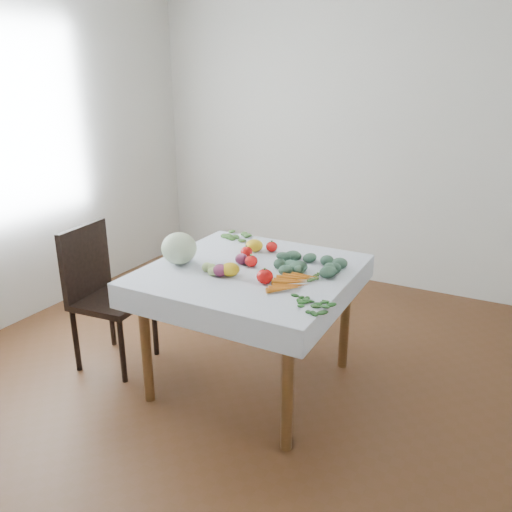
{
  "coord_description": "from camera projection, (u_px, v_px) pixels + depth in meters",
  "views": [
    {
      "loc": [
        1.28,
        -2.35,
        1.77
      ],
      "look_at": [
        0.01,
        0.04,
        0.82
      ],
      "focal_mm": 35.0,
      "sensor_mm": 36.0,
      "label": 1
    }
  ],
  "objects": [
    {
      "name": "ground",
      "position": [
        251.0,
        381.0,
        3.11
      ],
      "size": [
        4.0,
        4.0,
        0.0
      ],
      "primitive_type": "plane",
      "color": "#55311A"
    },
    {
      "name": "back_wall",
      "position": [
        361.0,
        132.0,
        4.33
      ],
      "size": [
        4.0,
        0.04,
        2.7
      ],
      "primitive_type": "cube",
      "color": "silver",
      "rests_on": "ground"
    },
    {
      "name": "left_wall",
      "position": [
        4.0,
        143.0,
        3.55
      ],
      "size": [
        0.04,
        4.0,
        2.7
      ],
      "primitive_type": "cube",
      "color": "silver",
      "rests_on": "ground"
    },
    {
      "name": "table",
      "position": [
        251.0,
        285.0,
        2.89
      ],
      "size": [
        1.0,
        1.0,
        0.75
      ],
      "color": "brown",
      "rests_on": "ground"
    },
    {
      "name": "tablecloth",
      "position": [
        251.0,
        269.0,
        2.86
      ],
      "size": [
        1.12,
        1.12,
        0.01
      ],
      "primitive_type": "cube",
      "color": "white",
      "rests_on": "table"
    },
    {
      "name": "chair",
      "position": [
        101.0,
        287.0,
        3.19
      ],
      "size": [
        0.45,
        0.45,
        0.92
      ],
      "color": "black",
      "rests_on": "ground"
    },
    {
      "name": "cabbage",
      "position": [
        179.0,
        248.0,
        2.9
      ],
      "size": [
        0.23,
        0.23,
        0.19
      ],
      "primitive_type": "ellipsoid",
      "rotation": [
        0.0,
        0.0,
        0.11
      ],
      "color": "beige",
      "rests_on": "tablecloth"
    },
    {
      "name": "tomato_a",
      "position": [
        272.0,
        247.0,
        3.13
      ],
      "size": [
        0.09,
        0.09,
        0.06
      ],
      "primitive_type": "ellipsoid",
      "rotation": [
        0.0,
        0.0,
        0.29
      ],
      "color": "red",
      "rests_on": "tablecloth"
    },
    {
      "name": "tomato_b",
      "position": [
        247.0,
        252.0,
        3.03
      ],
      "size": [
        0.08,
        0.08,
        0.06
      ],
      "primitive_type": "ellipsoid",
      "rotation": [
        0.0,
        0.0,
        0.04
      ],
      "color": "red",
      "rests_on": "tablecloth"
    },
    {
      "name": "tomato_c",
      "position": [
        251.0,
        261.0,
        2.87
      ],
      "size": [
        0.08,
        0.08,
        0.07
      ],
      "primitive_type": "ellipsoid",
      "rotation": [
        0.0,
        0.0,
        -0.11
      ],
      "color": "red",
      "rests_on": "tablecloth"
    },
    {
      "name": "tomato_d",
      "position": [
        265.0,
        276.0,
        2.63
      ],
      "size": [
        0.1,
        0.1,
        0.08
      ],
      "primitive_type": "ellipsoid",
      "rotation": [
        0.0,
        0.0,
        0.07
      ],
      "color": "red",
      "rests_on": "tablecloth"
    },
    {
      "name": "heirloom_back",
      "position": [
        254.0,
        245.0,
        3.13
      ],
      "size": [
        0.12,
        0.12,
        0.08
      ],
      "primitive_type": "ellipsoid",
      "rotation": [
        0.0,
        0.0,
        -0.06
      ],
      "color": "gold",
      "rests_on": "tablecloth"
    },
    {
      "name": "heirloom_front",
      "position": [
        230.0,
        269.0,
        2.74
      ],
      "size": [
        0.13,
        0.13,
        0.07
      ],
      "primitive_type": "ellipsoid",
      "rotation": [
        0.0,
        0.0,
        -0.34
      ],
      "color": "gold",
      "rests_on": "tablecloth"
    },
    {
      "name": "onion_a",
      "position": [
        241.0,
        259.0,
        2.91
      ],
      "size": [
        0.09,
        0.09,
        0.06
      ],
      "primitive_type": "ellipsoid",
      "rotation": [
        0.0,
        0.0,
        -0.25
      ],
      "color": "#611B3B",
      "rests_on": "tablecloth"
    },
    {
      "name": "onion_b",
      "position": [
        220.0,
        270.0,
        2.73
      ],
      "size": [
        0.1,
        0.1,
        0.07
      ],
      "primitive_type": "ellipsoid",
      "rotation": [
        0.0,
        0.0,
        -0.25
      ],
      "color": "#611B3B",
      "rests_on": "tablecloth"
    },
    {
      "name": "tomatillo_cluster",
      "position": [
        211.0,
        268.0,
        2.8
      ],
      "size": [
        0.14,
        0.11,
        0.04
      ],
      "color": "#B3CD76",
      "rests_on": "tablecloth"
    },
    {
      "name": "carrot_bunch",
      "position": [
        293.0,
        282.0,
        2.63
      ],
      "size": [
        0.2,
        0.32,
        0.03
      ],
      "color": "orange",
      "rests_on": "tablecloth"
    },
    {
      "name": "kale_bunch",
      "position": [
        308.0,
        265.0,
        2.84
      ],
      "size": [
        0.37,
        0.33,
        0.05
      ],
      "color": "#3E664B",
      "rests_on": "tablecloth"
    },
    {
      "name": "basil_bunch",
      "position": [
        308.0,
        304.0,
        2.39
      ],
      "size": [
        0.24,
        0.17,
        0.01
      ],
      "color": "#1C5A1D",
      "rests_on": "tablecloth"
    },
    {
      "name": "dill_bunch",
      "position": [
        238.0,
        236.0,
        3.41
      ],
      "size": [
        0.21,
        0.16,
        0.02
      ],
      "color": "#4E7937",
      "rests_on": "tablecloth"
    }
  ]
}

